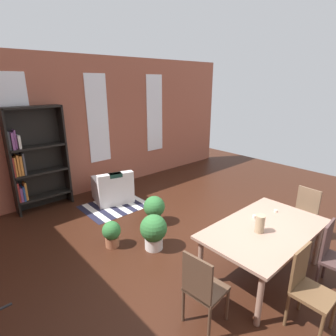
{
  "coord_description": "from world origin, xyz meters",
  "views": [
    {
      "loc": [
        -3.12,
        -1.82,
        2.66
      ],
      "look_at": [
        0.19,
        1.89,
        1.07
      ],
      "focal_mm": 28.74,
      "sensor_mm": 36.0,
      "label": 1
    }
  ],
  "objects_px": {
    "dining_table": "(265,232)",
    "potted_plant_by_shelf": "(154,230)",
    "vase_on_table": "(260,224)",
    "dining_chair_near_right": "(334,256)",
    "dining_chair_near_left": "(308,286)",
    "bookshelf_tall": "(34,160)",
    "dining_chair_head_left": "(203,287)",
    "potted_plant_corner": "(112,233)",
    "dining_chair_head_right": "(303,214)",
    "armchair_white": "(113,189)",
    "potted_plant_window": "(154,208)"
  },
  "relations": [
    {
      "from": "potted_plant_by_shelf",
      "to": "potted_plant_window",
      "type": "distance_m",
      "value": 0.86
    },
    {
      "from": "armchair_white",
      "to": "dining_chair_head_right",
      "type": "bearing_deg",
      "value": -66.65
    },
    {
      "from": "dining_table",
      "to": "bookshelf_tall",
      "type": "distance_m",
      "value": 4.68
    },
    {
      "from": "potted_plant_by_shelf",
      "to": "potted_plant_corner",
      "type": "relative_size",
      "value": 1.33
    },
    {
      "from": "dining_table",
      "to": "potted_plant_window",
      "type": "relative_size",
      "value": 3.32
    },
    {
      "from": "dining_table",
      "to": "dining_chair_head_left",
      "type": "relative_size",
      "value": 1.94
    },
    {
      "from": "dining_table",
      "to": "potted_plant_by_shelf",
      "type": "bearing_deg",
      "value": 116.88
    },
    {
      "from": "dining_table",
      "to": "dining_chair_head_right",
      "type": "xyz_separation_m",
      "value": [
        1.3,
        -0.0,
        -0.16
      ]
    },
    {
      "from": "dining_table",
      "to": "bookshelf_tall",
      "type": "bearing_deg",
      "value": 111.15
    },
    {
      "from": "potted_plant_corner",
      "to": "vase_on_table",
      "type": "bearing_deg",
      "value": -61.78
    },
    {
      "from": "dining_table",
      "to": "armchair_white",
      "type": "bearing_deg",
      "value": 94.35
    },
    {
      "from": "dining_table",
      "to": "vase_on_table",
      "type": "xyz_separation_m",
      "value": [
        -0.16,
        0.0,
        0.2
      ]
    },
    {
      "from": "dining_chair_head_right",
      "to": "dining_chair_head_left",
      "type": "relative_size",
      "value": 1.0
    },
    {
      "from": "vase_on_table",
      "to": "potted_plant_corner",
      "type": "bearing_deg",
      "value": 118.22
    },
    {
      "from": "dining_chair_near_left",
      "to": "bookshelf_tall",
      "type": "xyz_separation_m",
      "value": [
        -1.27,
        5.11,
        0.59
      ]
    },
    {
      "from": "dining_chair_head_right",
      "to": "potted_plant_corner",
      "type": "distance_m",
      "value": 3.27
    },
    {
      "from": "dining_table",
      "to": "dining_chair_head_right",
      "type": "distance_m",
      "value": 1.31
    },
    {
      "from": "dining_chair_near_left",
      "to": "bookshelf_tall",
      "type": "relative_size",
      "value": 0.43
    },
    {
      "from": "dining_table",
      "to": "armchair_white",
      "type": "height_order",
      "value": "same"
    },
    {
      "from": "dining_table",
      "to": "vase_on_table",
      "type": "height_order",
      "value": "vase_on_table"
    },
    {
      "from": "vase_on_table",
      "to": "potted_plant_corner",
      "type": "distance_m",
      "value": 2.39
    },
    {
      "from": "armchair_white",
      "to": "potted_plant_by_shelf",
      "type": "bearing_deg",
      "value": -102.98
    },
    {
      "from": "dining_chair_near_left",
      "to": "bookshelf_tall",
      "type": "height_order",
      "value": "bookshelf_tall"
    },
    {
      "from": "dining_chair_head_left",
      "to": "potted_plant_corner",
      "type": "xyz_separation_m",
      "value": [
        0.04,
        2.04,
        -0.26
      ]
    },
    {
      "from": "vase_on_table",
      "to": "dining_chair_near_left",
      "type": "height_order",
      "value": "vase_on_table"
    },
    {
      "from": "dining_chair_head_left",
      "to": "potted_plant_by_shelf",
      "type": "xyz_separation_m",
      "value": [
        0.53,
        1.52,
        -0.18
      ]
    },
    {
      "from": "vase_on_table",
      "to": "dining_chair_near_right",
      "type": "relative_size",
      "value": 0.25
    },
    {
      "from": "dining_chair_near_right",
      "to": "dining_chair_near_left",
      "type": "distance_m",
      "value": 0.82
    },
    {
      "from": "dining_chair_head_right",
      "to": "potted_plant_window",
      "type": "xyz_separation_m",
      "value": [
        -1.51,
        2.18,
        -0.2
      ]
    },
    {
      "from": "dining_chair_near_right",
      "to": "armchair_white",
      "type": "distance_m",
      "value": 4.46
    },
    {
      "from": "potted_plant_by_shelf",
      "to": "potted_plant_corner",
      "type": "bearing_deg",
      "value": 133.24
    },
    {
      "from": "dining_chair_head_right",
      "to": "dining_chair_head_left",
      "type": "xyz_separation_m",
      "value": [
        -2.59,
        -0.0,
        0.0
      ]
    },
    {
      "from": "dining_chair_head_left",
      "to": "vase_on_table",
      "type": "bearing_deg",
      "value": 0.33
    },
    {
      "from": "potted_plant_corner",
      "to": "armchair_white",
      "type": "bearing_deg",
      "value": 58.71
    },
    {
      "from": "vase_on_table",
      "to": "potted_plant_by_shelf",
      "type": "distance_m",
      "value": 1.72
    },
    {
      "from": "bookshelf_tall",
      "to": "armchair_white",
      "type": "distance_m",
      "value": 1.78
    },
    {
      "from": "dining_table",
      "to": "bookshelf_tall",
      "type": "relative_size",
      "value": 0.84
    },
    {
      "from": "dining_table",
      "to": "dining_chair_head_right",
      "type": "bearing_deg",
      "value": -0.2
    },
    {
      "from": "dining_table",
      "to": "dining_chair_near_right",
      "type": "relative_size",
      "value": 1.94
    },
    {
      "from": "potted_plant_corner",
      "to": "bookshelf_tall",
      "type": "bearing_deg",
      "value": 100.46
    },
    {
      "from": "dining_chair_near_left",
      "to": "armchair_white",
      "type": "distance_m",
      "value": 4.41
    },
    {
      "from": "dining_chair_near_right",
      "to": "dining_chair_head_right",
      "type": "relative_size",
      "value": 1.0
    },
    {
      "from": "vase_on_table",
      "to": "potted_plant_by_shelf",
      "type": "xyz_separation_m",
      "value": [
        -0.6,
        1.51,
        -0.54
      ]
    },
    {
      "from": "bookshelf_tall",
      "to": "potted_plant_window",
      "type": "bearing_deg",
      "value": -56.06
    },
    {
      "from": "dining_chair_near_right",
      "to": "dining_chair_near_left",
      "type": "height_order",
      "value": "same"
    },
    {
      "from": "dining_chair_head_left",
      "to": "potted_plant_window",
      "type": "xyz_separation_m",
      "value": [
        1.08,
        2.18,
        -0.2
      ]
    },
    {
      "from": "bookshelf_tall",
      "to": "dining_chair_near_right",
      "type": "bearing_deg",
      "value": -67.76
    },
    {
      "from": "dining_table",
      "to": "dining_chair_head_left",
      "type": "distance_m",
      "value": 1.31
    },
    {
      "from": "vase_on_table",
      "to": "dining_chair_head_left",
      "type": "height_order",
      "value": "vase_on_table"
    },
    {
      "from": "vase_on_table",
      "to": "potted_plant_window",
      "type": "distance_m",
      "value": 2.24
    }
  ]
}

